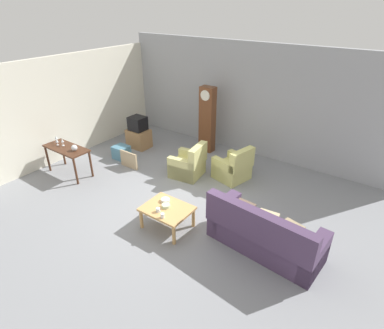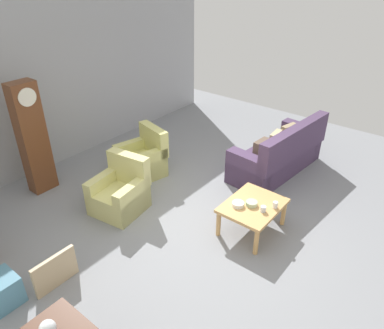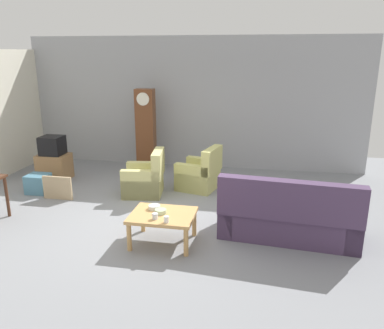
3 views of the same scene
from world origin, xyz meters
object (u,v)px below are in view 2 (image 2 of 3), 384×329
object	(u,v)px
cup_white_porcelain	(275,205)
bowl_shallow_green	(252,203)
armchair_olive_near	(120,193)
framed_picture_leaning	(55,271)
couch_floral	(279,155)
storage_box_blue	(0,292)
grandfather_clock	(33,139)
armchair_olive_far	(143,160)
cup_blue_rimmed	(263,209)
bowl_white_stacked	(238,204)
coffee_table_wood	(253,208)
glass_dome_cloche	(48,328)

from	to	relation	value
cup_white_porcelain	bowl_shallow_green	xyz separation A→B (m)	(-0.17, 0.30, -0.02)
armchair_olive_near	framed_picture_leaning	bearing A→B (deg)	-159.93
armchair_olive_near	framed_picture_leaning	distance (m)	1.73
couch_floral	storage_box_blue	bearing A→B (deg)	167.09
grandfather_clock	armchair_olive_far	bearing A→B (deg)	-35.33
cup_blue_rimmed	armchair_olive_near	bearing A→B (deg)	110.96
armchair_olive_far	grandfather_clock	bearing A→B (deg)	144.67
armchair_olive_far	bowl_white_stacked	xyz separation A→B (m)	(-0.32, -2.35, 0.20)
storage_box_blue	bowl_white_stacked	world-z (taller)	bowl_white_stacked
cup_white_porcelain	cup_blue_rimmed	distance (m)	0.21
framed_picture_leaning	cup_blue_rimmed	xyz separation A→B (m)	(2.46, -1.58, 0.29)
storage_box_blue	cup_white_porcelain	bearing A→B (deg)	-30.97
armchair_olive_far	storage_box_blue	world-z (taller)	armchair_olive_far
coffee_table_wood	cup_blue_rimmed	xyz separation A→B (m)	(-0.06, -0.20, 0.11)
framed_picture_leaning	cup_white_porcelain	world-z (taller)	cup_white_porcelain
storage_box_blue	bowl_white_stacked	xyz separation A→B (m)	(2.94, -1.50, 0.31)
glass_dome_cloche	cup_white_porcelain	bearing A→B (deg)	-8.96
glass_dome_cloche	coffee_table_wood	bearing A→B (deg)	-4.21
bowl_white_stacked	bowl_shallow_green	size ratio (longest dim) A/B	1.03
coffee_table_wood	bowl_white_stacked	distance (m)	0.26
couch_floral	cup_white_porcelain	world-z (taller)	couch_floral
glass_dome_cloche	cup_white_porcelain	distance (m)	3.41
cup_white_porcelain	bowl_white_stacked	distance (m)	0.54
coffee_table_wood	framed_picture_leaning	world-z (taller)	coffee_table_wood
coffee_table_wood	cup_white_porcelain	bearing A→B (deg)	-65.47
armchair_olive_near	bowl_shallow_green	bearing A→B (deg)	-66.37
coffee_table_wood	cup_blue_rimmed	distance (m)	0.24
glass_dome_cloche	bowl_shallow_green	xyz separation A→B (m)	(3.18, -0.23, -0.34)
framed_picture_leaning	glass_dome_cloche	xyz separation A→B (m)	(-0.70, -1.14, 0.62)
armchair_olive_near	framed_picture_leaning	size ratio (longest dim) A/B	1.53
cup_white_porcelain	armchair_olive_far	bearing A→B (deg)	89.66
storage_box_blue	glass_dome_cloche	world-z (taller)	glass_dome_cloche
couch_floral	bowl_white_stacked	world-z (taller)	couch_floral
storage_box_blue	bowl_white_stacked	bearing A→B (deg)	-27.00
cup_white_porcelain	cup_blue_rimmed	bearing A→B (deg)	154.30
cup_blue_rimmed	bowl_white_stacked	distance (m)	0.37
framed_picture_leaning	bowl_white_stacked	world-z (taller)	bowl_white_stacked
coffee_table_wood	glass_dome_cloche	distance (m)	3.26
grandfather_clock	framed_picture_leaning	bearing A→B (deg)	-117.93
armchair_olive_near	bowl_white_stacked	bearing A→B (deg)	-68.38
storage_box_blue	bowl_white_stacked	distance (m)	3.31
couch_floral	bowl_white_stacked	size ratio (longest dim) A/B	12.00
armchair_olive_near	bowl_shallow_green	xyz separation A→B (m)	(0.86, -1.96, 0.20)
grandfather_clock	bowl_shallow_green	xyz separation A→B (m)	(1.32, -3.56, -0.49)
couch_floral	armchair_olive_near	distance (m)	3.13
cup_blue_rimmed	cup_white_porcelain	bearing A→B (deg)	-25.70
framed_picture_leaning	coffee_table_wood	bearing A→B (deg)	-28.75
grandfather_clock	framed_picture_leaning	size ratio (longest dim) A/B	3.32
couch_floral	glass_dome_cloche	world-z (taller)	couch_floral
couch_floral	storage_box_blue	size ratio (longest dim) A/B	5.06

